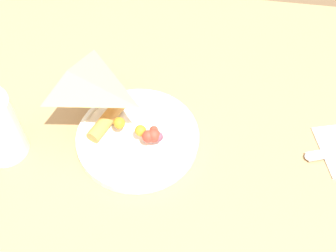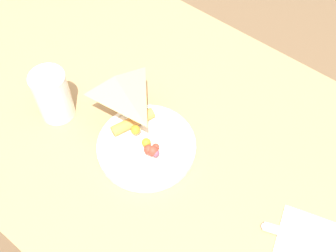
% 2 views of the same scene
% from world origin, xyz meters
% --- Properties ---
extents(dining_table, '(1.26, 0.75, 0.75)m').
position_xyz_m(dining_table, '(0.00, 0.00, 0.64)').
color(dining_table, '#A87F51').
rests_on(dining_table, ground_plane).
extents(plate_pizza, '(0.21, 0.21, 0.05)m').
position_xyz_m(plate_pizza, '(-0.02, 0.06, 0.76)').
color(plate_pizza, white).
rests_on(plate_pizza, dining_table).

